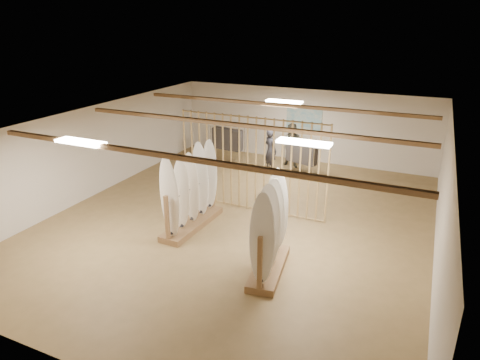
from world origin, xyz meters
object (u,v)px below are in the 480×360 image
at_px(clothing_rack_b, 302,152).
at_px(shopper_b, 293,143).
at_px(shopper_a, 271,148).
at_px(clothing_rack_a, 227,139).
at_px(rack_left, 191,201).
at_px(rack_right, 270,242).

relative_size(clothing_rack_b, shopper_b, 0.71).
bearing_deg(shopper_a, clothing_rack_b, -149.87).
bearing_deg(shopper_a, clothing_rack_a, 21.34).
relative_size(rack_left, clothing_rack_a, 1.64).
xyz_separation_m(rack_left, clothing_rack_a, (-1.58, 5.41, 0.18)).
height_order(rack_left, clothing_rack_b, rack_left).
bearing_deg(rack_left, clothing_rack_a, 108.37).
bearing_deg(shopper_b, clothing_rack_a, -168.96).
bearing_deg(rack_right, shopper_b, 95.65).
height_order(rack_left, rack_right, rack_right).
relative_size(rack_left, rack_right, 1.05).
xyz_separation_m(rack_left, clothing_rack_b, (1.50, 5.08, 0.12)).
bearing_deg(clothing_rack_b, shopper_a, -162.17).
bearing_deg(clothing_rack_a, shopper_a, -2.81).
distance_m(rack_left, clothing_rack_b, 5.30).
bearing_deg(rack_right, clothing_rack_a, 114.36).
distance_m(rack_right, clothing_rack_b, 6.39).
relative_size(clothing_rack_b, shopper_a, 0.75).
xyz_separation_m(clothing_rack_b, shopper_b, (-0.59, 0.77, 0.08)).
relative_size(rack_left, clothing_rack_b, 1.74).
bearing_deg(rack_left, clothing_rack_b, 75.70).
xyz_separation_m(rack_right, clothing_rack_a, (-4.25, 6.61, 0.18)).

